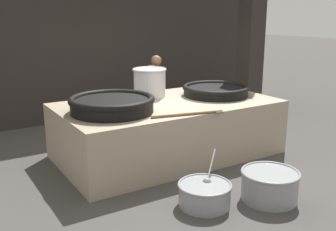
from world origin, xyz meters
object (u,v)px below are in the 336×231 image
(giant_wok_far, at_px, (216,90))
(prep_bowl_meat, at_px, (270,184))
(giant_wok_near, at_px, (112,104))
(prep_bowl_vegetables, at_px, (205,193))
(stock_pot, at_px, (150,82))
(cook, at_px, (156,90))

(giant_wok_far, height_order, prep_bowl_meat, giant_wok_far)
(giant_wok_near, bearing_deg, prep_bowl_vegetables, -74.00)
(giant_wok_far, distance_m, stock_pot, 1.20)
(cook, height_order, prep_bowl_meat, cook)
(giant_wok_near, xyz_separation_m, cook, (1.69, 1.61, -0.22))
(cook, relative_size, prep_bowl_meat, 2.02)
(giant_wok_far, relative_size, cook, 0.78)
(giant_wok_far, bearing_deg, stock_pot, 152.87)
(giant_wok_near, height_order, prep_bowl_vegetables, giant_wok_near)
(giant_wok_far, relative_size, prep_bowl_meat, 1.57)
(prep_bowl_vegetables, bearing_deg, giant_wok_far, 48.80)
(giant_wok_near, relative_size, prep_bowl_meat, 1.69)
(cook, bearing_deg, prep_bowl_meat, 80.91)
(prep_bowl_meat, bearing_deg, stock_pot, 95.75)
(giant_wok_far, bearing_deg, prep_bowl_vegetables, -131.20)
(giant_wok_near, distance_m, cook, 2.34)
(stock_pot, relative_size, prep_bowl_meat, 0.78)
(prep_bowl_meat, bearing_deg, giant_wok_far, 69.86)
(cook, height_order, prep_bowl_vegetables, cook)
(stock_pot, bearing_deg, prep_bowl_vegetables, -102.94)
(stock_pot, distance_m, cook, 1.19)
(giant_wok_near, bearing_deg, giant_wok_far, 3.98)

